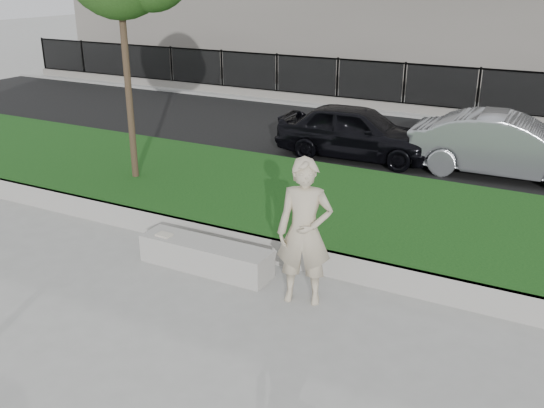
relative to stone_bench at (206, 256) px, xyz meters
The scene contains 11 objects.
ground 0.47m from the stone_bench, 71.96° to the right, with size 90.00×90.00×0.00m, color gray.
grass_bank 2.60m from the stone_bench, 87.13° to the left, with size 34.00×4.00×0.40m, color black.
grass_kerb 0.65m from the stone_bench, 78.50° to the left, with size 34.00×0.08×0.40m, color gray.
street 8.10m from the stone_bench, 89.08° to the left, with size 34.00×7.00×0.04m, color black.
far_pavement 12.60m from the stone_bench, 89.41° to the left, with size 34.00×3.00×0.12m, color gray.
iron_fence 11.61m from the stone_bench, 89.36° to the left, with size 32.00×0.30×1.50m.
stone_bench is the anchor object (origin of this frame).
man 1.86m from the stone_bench, ahead, with size 0.73×0.48×1.99m, color #BFB093.
book 0.73m from the stone_bench, behind, with size 0.23×0.17×0.03m, color beige.
car_dark 6.42m from the stone_bench, 90.46° to the left, with size 1.50×3.72×1.27m, color black.
car_silver 7.39m from the stone_bench, 63.73° to the left, with size 1.41×4.04×1.33m, color gray.
Camera 1 is at (4.56, -6.31, 4.16)m, focal length 40.00 mm.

